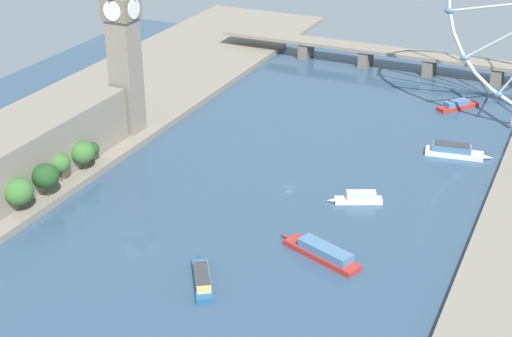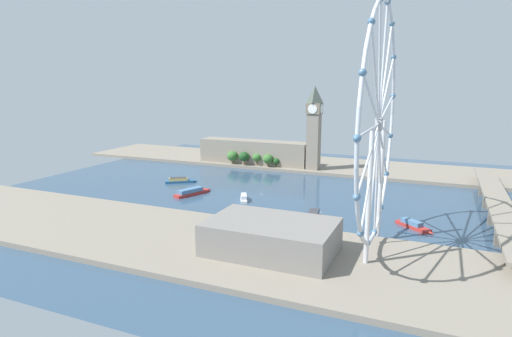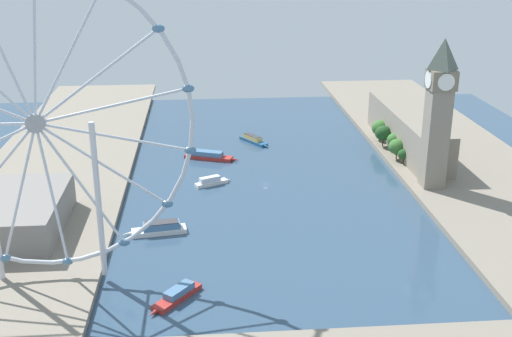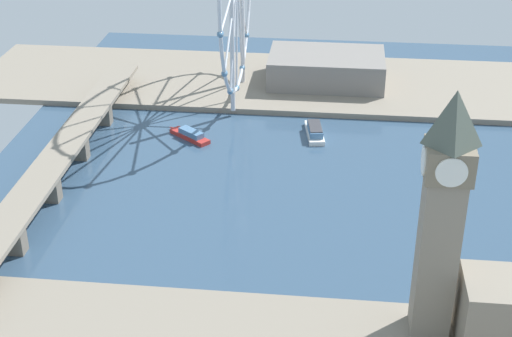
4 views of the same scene
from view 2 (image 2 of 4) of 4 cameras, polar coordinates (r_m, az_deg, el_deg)
The scene contains 14 objects.
ground_plane at distance 358.94m, azimuth 0.68°, elevation -3.03°, with size 419.22×419.22×0.00m, color #334C66.
riverbank_left at distance 473.36m, azimuth 6.50°, elevation 0.62°, with size 90.00×520.00×3.00m, color gray.
riverbank_right at distance 253.24m, azimuth -10.38°, elevation -9.13°, with size 90.00×520.00×3.00m, color gray.
clock_tower at distance 431.04m, azimuth 7.68°, elevation 5.52°, with size 14.84×14.84×82.73m.
parliament_block at distance 464.10m, azimuth -0.29°, elevation 2.22°, with size 22.00×119.95×24.75m, color gray.
tree_row_embankment at distance 452.49m, azimuth -0.80°, elevation 1.48°, with size 13.82×59.07×14.26m.
ferris_wheel at distance 225.28m, azimuth 15.95°, elevation 5.47°, with size 122.44×3.20×126.50m.
riverside_hall at distance 224.68m, azimuth 2.03°, elevation -9.00°, with size 42.45×65.00×16.44m, color gray.
river_bridge at distance 333.12m, azimuth 29.35°, elevation -4.06°, with size 231.22×15.57×11.98m.
tour_boat_0 at distance 331.17m, azimuth -1.63°, elevation -3.91°, with size 22.05×12.75×5.02m.
tour_boat_1 at distance 351.44m, azimuth -8.51°, elevation -3.09°, with size 35.86×17.91×5.32m.
tour_boat_2 at distance 394.47m, azimuth -10.07°, elevation -1.57°, with size 19.27×27.11×5.10m.
tour_boat_3 at distance 286.57m, azimuth 7.56°, elevation -6.38°, with size 31.00×11.38×5.87m.
tour_boat_4 at distance 287.52m, azimuth 20.10°, elevation -7.05°, with size 20.82×24.52×4.79m.
Camera 2 is at (320.89, 133.61, 89.55)m, focal length 30.22 mm.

